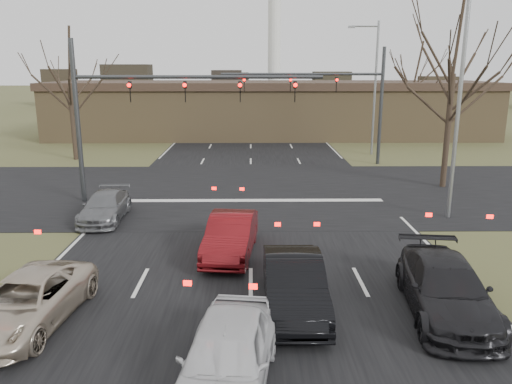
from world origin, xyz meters
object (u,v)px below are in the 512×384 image
mast_arm_far (341,92)px  car_charcoal_sedan (446,288)px  building (271,109)px  streetlight_right_near (456,93)px  mast_arm_near (143,101)px  car_white_sedan (227,357)px  streetlight_right_far (373,82)px  car_silver_suv (26,301)px  car_grey_ahead (105,207)px  car_red_ahead (231,235)px  car_black_hatch (294,284)px

mast_arm_far → car_charcoal_sedan: (-0.81, -22.08, -4.27)m
building → streetlight_right_near: 28.97m
car_charcoal_sedan → mast_arm_near: bearing=138.0°
mast_arm_far → car_white_sedan: 26.63m
streetlight_right_far → car_charcoal_sedan: bearing=-98.6°
building → car_silver_suv: bearing=-101.9°
streetlight_right_far → car_grey_ahead: streetlight_right_far is taller
building → car_silver_suv: (-7.93, -37.58, -2.00)m
building → car_red_ahead: (-2.72, -32.53, -1.92)m
streetlight_right_near → car_charcoal_sedan: streetlight_right_near is taller
streetlight_right_far → car_black_hatch: streetlight_right_far is taller
streetlight_right_near → car_white_sedan: 16.26m
streetlight_right_far → car_black_hatch: (-8.11, -25.79, -4.82)m
mast_arm_far → car_white_sedan: mast_arm_far is taller
mast_arm_near → car_red_ahead: bearing=-59.1°
car_black_hatch → car_charcoal_sedan: size_ratio=0.90×
mast_arm_far → streetlight_right_far: bearing=51.9°
car_silver_suv → car_charcoal_sedan: size_ratio=0.92×
mast_arm_near → mast_arm_far: same height
mast_arm_far → car_black_hatch: size_ratio=2.39×
car_black_hatch → car_grey_ahead: size_ratio=1.10×
mast_arm_near → car_grey_ahead: bearing=-111.6°
car_silver_suv → mast_arm_far: bearing=68.3°
streetlight_right_near → car_silver_suv: 18.26m
car_silver_suv → car_red_ahead: 7.25m
car_black_hatch → car_charcoal_sedan: (4.15, -0.28, -0.02)m
mast_arm_far → car_charcoal_sedan: 22.50m
streetlight_right_far → car_grey_ahead: size_ratio=2.36×
building → car_charcoal_sedan: size_ratio=8.21×
streetlight_right_far → car_grey_ahead: 23.90m
streetlight_right_near → car_white_sedan: size_ratio=2.17×
car_red_ahead → streetlight_right_near: bearing=31.4°
car_charcoal_sedan → car_grey_ahead: 14.82m
car_silver_suv → car_grey_ahead: bearing=100.0°
streetlight_right_far → car_white_sedan: streetlight_right_far is taller
streetlight_right_far → car_silver_suv: (-15.25, -26.58, -4.92)m
streetlight_right_near → car_black_hatch: bearing=-130.9°
streetlight_right_near → car_black_hatch: size_ratio=2.15×
mast_arm_far → car_grey_ahead: 18.83m
mast_arm_near → streetlight_right_near: size_ratio=1.21×
mast_arm_near → car_red_ahead: size_ratio=2.69×
building → car_silver_suv: size_ratio=8.88×
car_black_hatch → building: bearing=88.5°
mast_arm_near → streetlight_right_far: bearing=43.9°
mast_arm_near → car_silver_suv: mast_arm_near is taller
building → streetlight_right_near: bearing=-76.3°
building → car_red_ahead: 32.71m
building → mast_arm_far: size_ratio=3.81×
car_silver_suv → building: bearing=84.6°
car_silver_suv → car_charcoal_sedan: bearing=9.0°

